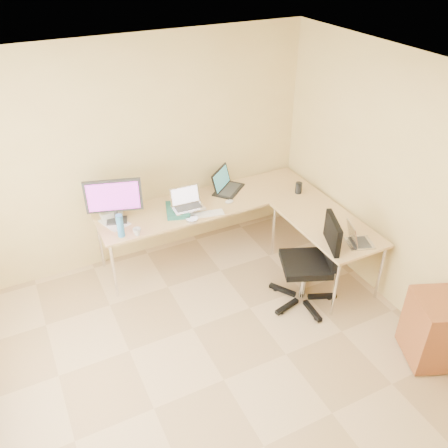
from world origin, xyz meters
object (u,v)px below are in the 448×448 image
laptop_black (229,181)px  office_chair (305,264)px  desk_return (324,249)px  mug (137,232)px  laptop_return (361,235)px  desk_main (209,227)px  keyboard (206,214)px  desk_fan (117,202)px  monitor (114,201)px  water_bottle (120,226)px  cabinet (432,329)px  laptop_center (188,199)px

laptop_black → office_chair: (0.19, -1.41, -0.36)m
desk_return → mug: bearing=160.2°
desk_return → laptop_return: (0.05, -0.47, 0.47)m
desk_main → mug: size_ratio=30.66×
keyboard → desk_fan: (-0.88, 0.46, 0.15)m
laptop_black → desk_return: bearing=-100.5°
laptop_return → office_chair: (-0.51, 0.20, -0.33)m
desk_return → monitor: (-2.07, 1.06, 0.62)m
desk_main → desk_return: bearing=-45.7°
monitor → laptop_black: bearing=20.1°
keyboard → mug: (-0.82, -0.04, 0.03)m
desk_main → water_bottle: water_bottle is taller
cabinet → water_bottle: bearing=157.9°
monitor → cabinet: bearing=-31.7°
office_chair → keyboard: bearing=145.9°
laptop_black → cabinet: (0.80, -2.59, -0.50)m
desk_main → office_chair: (0.52, -1.27, 0.13)m
cabinet → keyboard: bearing=142.6°
cabinet → monitor: bearing=153.8°
laptop_center → mug: (-0.66, -0.18, -0.13)m
desk_main → laptop_black: bearing=22.6°
desk_main → cabinet: bearing=-65.4°
water_bottle → cabinet: (2.25, -2.21, -0.50)m
laptop_return → laptop_black: bearing=42.3°
desk_fan → office_chair: (1.55, -1.47, -0.39)m
water_bottle → desk_fan: size_ratio=0.82×
desk_fan → desk_main: bearing=6.0°
monitor → desk_return: bearing=-10.2°
desk_main → laptop_center: size_ratio=7.53×
monitor → water_bottle: bearing=-79.6°
mug → laptop_center: bearing=15.6°
mug → laptop_return: 2.32m
keyboard → cabinet: (1.28, -2.20, -0.38)m
laptop_center → mug: bearing=-162.4°
office_chair → cabinet: (0.61, -1.18, -0.14)m
desk_fan → cabinet: bearing=-34.0°
keyboard → desk_return: bearing=-23.1°
desk_fan → office_chair: size_ratio=0.30×
laptop_black → water_bottle: laptop_black is taller
laptop_black → cabinet: size_ratio=0.62×
desk_main → keyboard: (-0.16, -0.26, 0.37)m
laptop_black → desk_main: bearing=162.6°
desk_main → monitor: 1.26m
laptop_black → office_chair: 1.47m
monitor → office_chair: monitor is taller
office_chair → desk_return: bearing=53.1°
desk_return → keyboard: size_ratio=3.23×
desk_fan → cabinet: 3.46m
desk_main → laptop_center: bearing=-160.1°
monitor → water_bottle: monitor is taller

